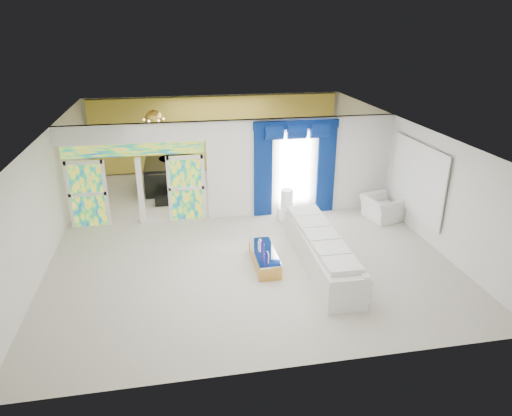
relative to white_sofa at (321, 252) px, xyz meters
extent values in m
plane|color=#B7AF9E|center=(-1.66, 2.60, -0.39)|extent=(12.00, 12.00, 0.00)
cube|color=white|center=(0.49, 3.60, 1.11)|extent=(5.70, 0.18, 3.00)
cube|color=white|center=(-4.51, 3.60, 2.33)|extent=(4.30, 0.18, 0.55)
cube|color=#994C3F|center=(-5.94, 3.60, 0.61)|extent=(0.95, 0.04, 2.00)
cube|color=#994C3F|center=(-3.09, 3.60, 0.61)|extent=(0.95, 0.04, 2.00)
cube|color=#994C3F|center=(-4.51, 3.60, 1.86)|extent=(4.00, 0.05, 0.35)
cube|color=white|center=(0.24, 3.50, 1.06)|extent=(1.00, 0.02, 2.30)
cube|color=#04154C|center=(-0.76, 3.47, 1.01)|extent=(0.55, 0.10, 2.80)
cube|color=#04154C|center=(1.24, 3.47, 1.01)|extent=(0.55, 0.10, 2.80)
cube|color=#04154C|center=(0.24, 3.47, 2.43)|extent=(2.60, 0.12, 0.25)
cube|color=white|center=(3.28, 1.60, 1.16)|extent=(0.04, 2.70, 1.90)
cube|color=gold|center=(-1.66, 8.50, 1.11)|extent=(9.70, 0.12, 2.90)
cube|color=silver|center=(0.00, 0.00, 0.00)|extent=(0.98, 4.12, 0.78)
cube|color=#BE883B|center=(-1.35, 0.30, -0.21)|extent=(0.58, 1.63, 0.36)
cube|color=white|center=(0.18, 3.00, -0.20)|extent=(1.17, 0.49, 0.38)
cylinder|color=white|center=(-0.12, 3.00, 0.28)|extent=(0.36, 0.36, 0.58)
imported|color=silver|center=(2.75, 2.53, -0.03)|extent=(1.17, 1.28, 0.72)
cube|color=black|center=(-3.70, 6.50, 0.10)|extent=(1.49, 1.95, 0.98)
cube|color=black|center=(-3.70, 4.90, -0.25)|extent=(0.82, 0.32, 0.27)
cube|color=tan|center=(-6.34, 5.22, -0.03)|extent=(0.58, 0.54, 0.72)
sphere|color=gold|center=(-3.96, 6.00, 2.26)|extent=(0.60, 0.60, 0.60)
cylinder|color=#211698|center=(-1.40, 0.33, 0.10)|extent=(0.08, 0.08, 0.25)
cylinder|color=silver|center=(-1.40, 0.64, 0.03)|extent=(0.11, 0.11, 0.13)
cylinder|color=silver|center=(-1.36, -0.05, 0.04)|extent=(0.10, 0.10, 0.14)
cylinder|color=navy|center=(-1.42, -0.26, 0.09)|extent=(0.09, 0.09, 0.24)
camera|label=1|loc=(-3.41, -9.68, 5.27)|focal=32.44mm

